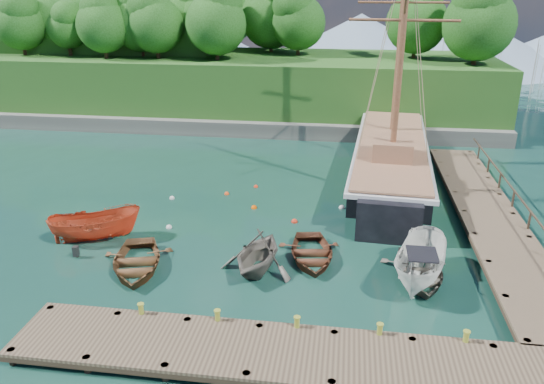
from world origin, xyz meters
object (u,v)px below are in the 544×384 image
(rowboat_2, at_px, (311,259))
(schooner, at_px, (390,164))
(motorboat_orange, at_px, (97,239))
(rowboat_0, at_px, (137,269))
(cabin_boat_white, at_px, (419,282))
(rowboat_3, at_px, (418,278))
(rowboat_1, at_px, (258,270))

(rowboat_2, xyz_separation_m, schooner, (4.44, 12.19, 1.07))
(schooner, bearing_deg, rowboat_2, -105.96)
(motorboat_orange, xyz_separation_m, schooner, (15.65, 11.65, 1.07))
(motorboat_orange, bearing_deg, rowboat_0, -151.93)
(rowboat_0, relative_size, cabin_boat_white, 0.87)
(rowboat_3, relative_size, cabin_boat_white, 0.81)
(rowboat_3, height_order, schooner, schooner)
(rowboat_1, xyz_separation_m, schooner, (6.81, 13.62, 1.07))
(rowboat_0, relative_size, rowboat_3, 1.07)
(rowboat_3, bearing_deg, schooner, 88.13)
(schooner, bearing_deg, cabin_boat_white, -83.89)
(rowboat_2, height_order, schooner, schooner)
(rowboat_1, relative_size, schooner, 0.15)
(rowboat_3, bearing_deg, rowboat_2, 163.54)
(motorboat_orange, height_order, schooner, schooner)
(rowboat_1, bearing_deg, rowboat_3, 14.43)
(rowboat_1, distance_m, cabin_boat_white, 7.31)
(rowboat_3, relative_size, schooner, 0.16)
(rowboat_1, bearing_deg, rowboat_0, -161.35)
(rowboat_1, bearing_deg, motorboat_orange, 179.29)
(rowboat_2, bearing_deg, cabin_boat_white, -25.62)
(schooner, bearing_deg, rowboat_1, -112.55)
(rowboat_0, xyz_separation_m, rowboat_3, (12.94, 1.01, 0.00))
(rowboat_1, relative_size, rowboat_2, 0.93)
(rowboat_2, height_order, rowboat_3, rowboat_3)
(rowboat_0, height_order, cabin_boat_white, cabin_boat_white)
(rowboat_2, bearing_deg, motorboat_orange, 168.04)
(rowboat_0, relative_size, rowboat_2, 1.08)
(rowboat_1, xyz_separation_m, cabin_boat_white, (7.31, -0.03, 0.00))
(rowboat_0, bearing_deg, rowboat_3, -12.03)
(rowboat_3, bearing_deg, rowboat_1, 178.60)
(rowboat_0, bearing_deg, cabin_boat_white, -13.64)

